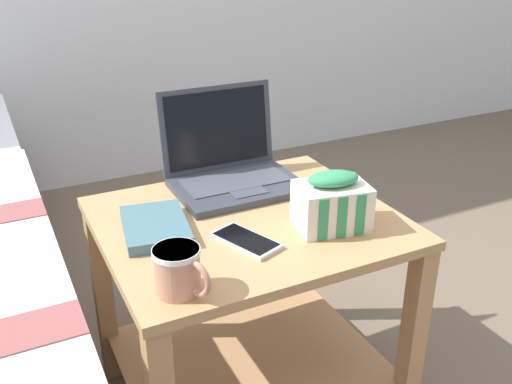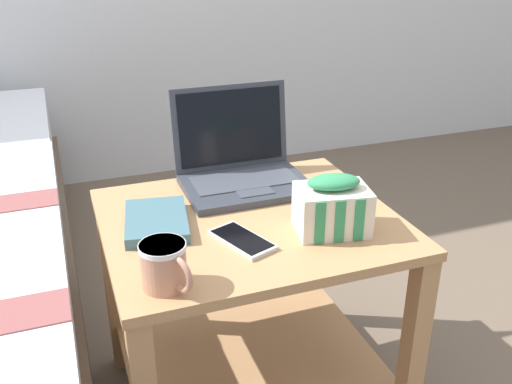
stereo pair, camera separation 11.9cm
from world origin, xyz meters
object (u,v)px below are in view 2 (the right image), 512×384
object	(u,v)px
laptop	(241,166)
closed_book	(156,221)
mug_front_left	(165,263)
cell_phone	(242,240)
snack_bag	(332,206)

from	to	relation	value
laptop	closed_book	xyz separation A→B (m)	(-0.24, -0.16, -0.04)
mug_front_left	cell_phone	distance (m)	0.21
laptop	mug_front_left	world-z (taller)	laptop
mug_front_left	closed_book	size ratio (longest dim) A/B	0.56
mug_front_left	snack_bag	xyz separation A→B (m)	(0.37, 0.09, 0.01)
laptop	closed_book	size ratio (longest dim) A/B	1.45
mug_front_left	cell_phone	xyz separation A→B (m)	(0.18, 0.10, -0.04)
laptop	closed_book	bearing A→B (deg)	-147.48
mug_front_left	closed_book	bearing A→B (deg)	83.02
snack_bag	closed_book	distance (m)	0.38
laptop	mug_front_left	distance (m)	0.48
snack_bag	cell_phone	size ratio (longest dim) A/B	1.02
cell_phone	closed_book	bearing A→B (deg)	139.17
mug_front_left	snack_bag	world-z (taller)	snack_bag
mug_front_left	cell_phone	world-z (taller)	mug_front_left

